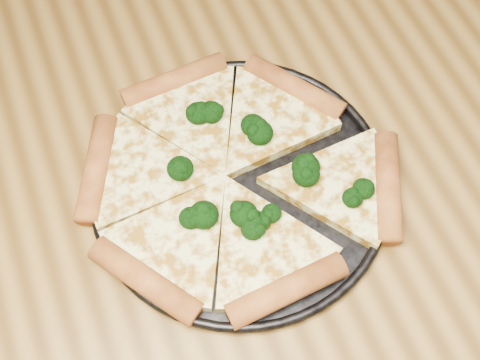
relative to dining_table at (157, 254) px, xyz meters
name	(u,v)px	position (x,y,z in m)	size (l,w,h in m)	color
ground	(193,359)	(0.00, 0.00, -0.66)	(4.00, 4.00, 0.00)	brown
dining_table	(157,254)	(0.00, 0.00, 0.00)	(1.20, 0.90, 0.75)	olive
pizza_pan	(240,183)	(0.11, 0.01, 0.10)	(0.34, 0.34, 0.02)	black
pizza	(231,177)	(0.10, 0.01, 0.11)	(0.37, 0.32, 0.03)	#FFFA9C
broccoli_florets	(252,173)	(0.12, 0.00, 0.12)	(0.21, 0.19, 0.02)	black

